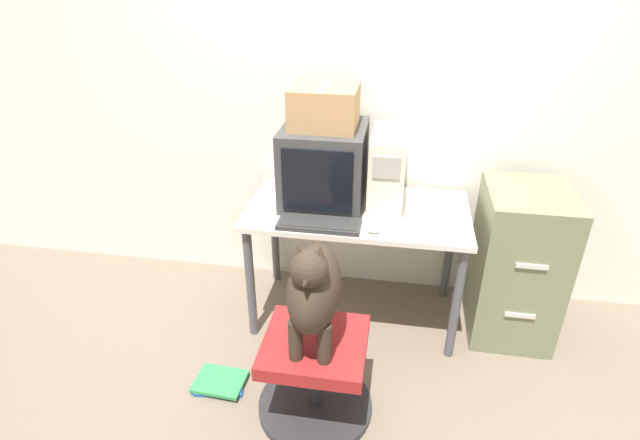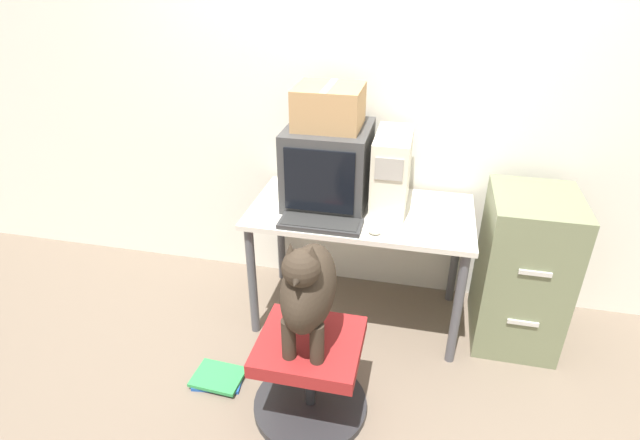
% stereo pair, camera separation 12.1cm
% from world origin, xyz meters
% --- Properties ---
extents(ground_plane, '(12.00, 12.00, 0.00)m').
position_xyz_m(ground_plane, '(0.00, 0.00, 0.00)').
color(ground_plane, '#6B5B4C').
extents(wall_back, '(8.00, 0.05, 2.60)m').
position_xyz_m(wall_back, '(0.00, 0.73, 1.30)').
color(wall_back, silver).
rests_on(wall_back, ground_plane).
extents(desk, '(1.23, 0.66, 0.73)m').
position_xyz_m(desk, '(0.00, 0.33, 0.64)').
color(desk, beige).
rests_on(desk, ground_plane).
extents(crt_monitor, '(0.45, 0.47, 0.44)m').
position_xyz_m(crt_monitor, '(-0.20, 0.40, 0.95)').
color(crt_monitor, '#383838').
rests_on(crt_monitor, desk).
extents(pc_tower, '(0.19, 0.41, 0.42)m').
position_xyz_m(pc_tower, '(0.15, 0.42, 0.94)').
color(pc_tower, beige).
rests_on(pc_tower, desk).
extents(keyboard, '(0.43, 0.18, 0.03)m').
position_xyz_m(keyboard, '(-0.18, 0.10, 0.75)').
color(keyboard, '#2D2D2D').
rests_on(keyboard, desk).
extents(computer_mouse, '(0.06, 0.05, 0.04)m').
position_xyz_m(computer_mouse, '(0.11, 0.07, 0.75)').
color(computer_mouse, beige).
rests_on(computer_mouse, desk).
extents(office_chair, '(0.56, 0.56, 0.44)m').
position_xyz_m(office_chair, '(-0.11, -0.44, 0.23)').
color(office_chair, '#262628').
rests_on(office_chair, ground_plane).
extents(dog, '(0.23, 0.45, 0.57)m').
position_xyz_m(dog, '(-0.11, -0.46, 0.74)').
color(dog, '#33281E').
rests_on(dog, office_chair).
extents(filing_cabinet, '(0.45, 0.53, 0.89)m').
position_xyz_m(filing_cabinet, '(0.91, 0.35, 0.45)').
color(filing_cabinet, '#6B7251').
rests_on(filing_cabinet, ground_plane).
extents(cardboard_box, '(0.35, 0.32, 0.22)m').
position_xyz_m(cardboard_box, '(-0.20, 0.40, 1.28)').
color(cardboard_box, '#A87F51').
rests_on(cardboard_box, crt_monitor).
extents(book_stack_floor, '(0.27, 0.21, 0.04)m').
position_xyz_m(book_stack_floor, '(-0.62, -0.38, 0.02)').
color(book_stack_floor, '#1E4C9E').
rests_on(book_stack_floor, ground_plane).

